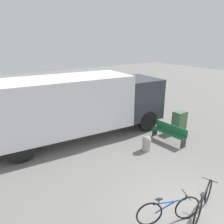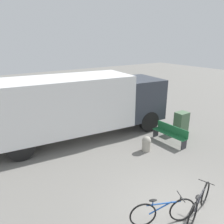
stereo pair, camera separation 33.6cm
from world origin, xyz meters
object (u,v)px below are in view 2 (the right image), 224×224
object	(u,v)px
bicycle_middle	(199,203)
utility_box	(181,122)
delivery_truck	(76,104)
park_bench	(170,133)
bollard_near_bench	(146,143)
bicycle_near	(163,212)

from	to	relation	value
bicycle_middle	utility_box	distance (m)	5.90
delivery_truck	park_bench	xyz separation A→B (m)	(3.36, -3.03, -1.26)
bicycle_middle	utility_box	bearing A→B (deg)	26.57
bollard_near_bench	bicycle_near	bearing A→B (deg)	-126.42
bicycle_middle	utility_box	size ratio (longest dim) A/B	1.61
park_bench	utility_box	distance (m)	1.52
delivery_truck	bicycle_middle	xyz separation A→B (m)	(0.54, -6.59, -1.34)
park_bench	bicycle_near	world-z (taller)	park_bench
bicycle_near	utility_box	distance (m)	6.50
park_bench	bicycle_middle	distance (m)	4.55
park_bench	utility_box	size ratio (longest dim) A/B	1.66
bollard_near_bench	bicycle_middle	bearing A→B (deg)	-110.25
bicycle_middle	utility_box	xyz separation A→B (m)	(4.24, 4.10, 0.15)
delivery_truck	bicycle_middle	distance (m)	6.75
park_bench	bicycle_near	bearing A→B (deg)	127.09
bicycle_near	bicycle_middle	xyz separation A→B (m)	(1.06, -0.34, 0.00)
bicycle_near	bollard_near_bench	size ratio (longest dim) A/B	2.46
bollard_near_bench	park_bench	bearing A→B (deg)	0.12
delivery_truck	park_bench	distance (m)	4.69
park_bench	delivery_truck	bearing A→B (deg)	45.39
bollard_near_bench	delivery_truck	bearing A→B (deg)	121.49
bicycle_near	bollard_near_bench	xyz separation A→B (m)	(2.38, 3.22, -0.03)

